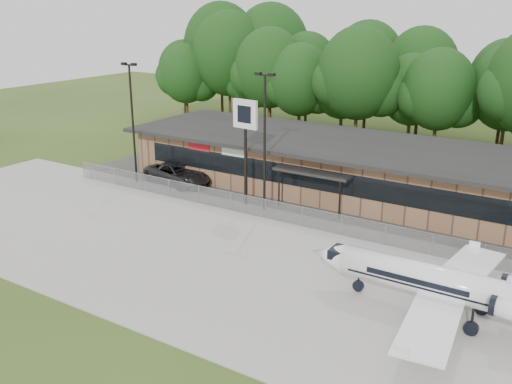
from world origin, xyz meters
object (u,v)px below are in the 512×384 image
Objects in this scene: business_jet at (452,287)px; pole_sign at (245,125)px; terminal at (366,169)px; suv at (178,174)px.

pole_sign is at bearing 154.25° from business_jet.
business_jet reaches higher than terminal.
terminal is 10.70m from pole_sign.
pole_sign reaches higher than business_jet.
terminal is 5.04× the size of pole_sign.
suv is at bearing 175.78° from pole_sign.
pole_sign is at bearing -133.84° from terminal.
pole_sign is at bearing -90.18° from suv.
business_jet is 2.23× the size of suv.
business_jet is 27.49m from suv.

